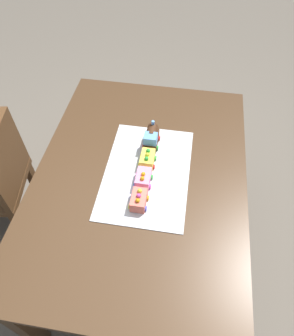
% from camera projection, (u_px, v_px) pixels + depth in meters
% --- Properties ---
extents(ground_plane, '(8.00, 8.00, 0.00)m').
position_uv_depth(ground_plane, '(142.00, 244.00, 2.06)').
color(ground_plane, '#6B6054').
extents(dining_table, '(1.40, 1.00, 0.74)m').
position_uv_depth(dining_table, '(140.00, 189.00, 1.57)').
color(dining_table, '#4C331E').
rests_on(dining_table, ground).
extents(cake_board, '(0.60, 0.40, 0.00)m').
position_uv_depth(cake_board, '(147.00, 172.00, 1.50)').
color(cake_board, silver).
rests_on(cake_board, dining_table).
extents(cake_locomotive, '(0.14, 0.08, 0.12)m').
position_uv_depth(cake_locomotive, '(151.00, 138.00, 1.57)').
color(cake_locomotive, '#472816').
rests_on(cake_locomotive, cake_board).
extents(cake_car_caboose_lemon, '(0.10, 0.08, 0.07)m').
position_uv_depth(cake_car_caboose_lemon, '(147.00, 159.00, 1.51)').
color(cake_car_caboose_lemon, '#F4E04C').
rests_on(cake_car_caboose_lemon, cake_board).
extents(cake_car_tanker_bubblegum, '(0.10, 0.08, 0.07)m').
position_uv_depth(cake_car_tanker_bubblegum, '(143.00, 179.00, 1.43)').
color(cake_car_tanker_bubblegum, pink).
rests_on(cake_car_tanker_bubblegum, cake_board).
extents(cake_car_hopper_coral, '(0.10, 0.08, 0.07)m').
position_uv_depth(cake_car_hopper_coral, '(139.00, 200.00, 1.36)').
color(cake_car_hopper_coral, '#F27260').
rests_on(cake_car_hopper_coral, cake_board).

